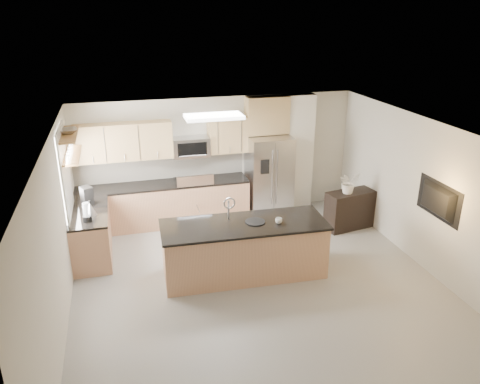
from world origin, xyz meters
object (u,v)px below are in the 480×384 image
object	(u,v)px
flower_vase	(349,177)
television	(434,201)
microwave	(191,147)
island	(244,249)
range	(194,201)
refrigerator	(269,176)
coffee_maker	(87,196)
credenza	(349,210)
cup	(279,221)
blender	(87,214)
platter	(255,222)
kettle	(90,209)
bowl	(68,130)

from	to	relation	value
flower_vase	television	bearing A→B (deg)	-74.74
microwave	island	bearing A→B (deg)	-79.52
range	television	bearing A→B (deg)	-41.64
refrigerator	coffee_maker	world-z (taller)	refrigerator
microwave	island	xyz separation A→B (m)	(0.46, -2.49, -1.15)
microwave	coffee_maker	xyz separation A→B (m)	(-2.09, -0.87, -0.55)
refrigerator	television	bearing A→B (deg)	-58.96
island	credenza	xyz separation A→B (m)	(2.61, 1.21, -0.08)
cup	television	world-z (taller)	television
refrigerator	blender	world-z (taller)	refrigerator
island	television	distance (m)	3.26
platter	refrigerator	bearing A→B (deg)	66.55
credenza	range	bearing A→B (deg)	149.49
microwave	kettle	world-z (taller)	microwave
island	credenza	bearing A→B (deg)	27.47
microwave	credenza	distance (m)	3.55
microwave	credenza	size ratio (longest dim) A/B	0.76
bowl	television	xyz separation A→B (m)	(5.76, -2.17, -1.04)
range	cup	size ratio (longest dim) A/B	9.79
blender	microwave	bearing A→B (deg)	38.31
kettle	blender	bearing A→B (deg)	-101.55
platter	bowl	world-z (taller)	bowl
island	television	xyz separation A→B (m)	(3.05, -0.75, 0.87)
microwave	refrigerator	xyz separation A→B (m)	(1.66, -0.17, -0.74)
credenza	television	size ratio (longest dim) A/B	0.93
cup	bowl	size ratio (longest dim) A/B	0.29
refrigerator	television	world-z (taller)	refrigerator
flower_vase	television	size ratio (longest dim) A/B	0.63
credenza	platter	size ratio (longest dim) A/B	2.96
refrigerator	blender	distance (m)	4.02
microwave	television	distance (m)	4.79
range	kettle	bearing A→B (deg)	-147.89
blender	television	distance (m)	5.82
range	credenza	distance (m)	3.28
microwave	flower_vase	xyz separation A→B (m)	(2.98, -1.31, -0.49)
island	blender	bearing A→B (deg)	163.98
credenza	bowl	world-z (taller)	bowl
cup	credenza	bearing A→B (deg)	33.38
kettle	flower_vase	bearing A→B (deg)	0.97
credenza	cup	bearing A→B (deg)	-156.53
coffee_maker	television	world-z (taller)	television
island	coffee_maker	distance (m)	3.09
island	bowl	distance (m)	3.60
island	platter	size ratio (longest dim) A/B	8.32
credenza	coffee_maker	xyz separation A→B (m)	(-5.17, 0.41, 0.68)
coffee_maker	television	bearing A→B (deg)	-23.00
range	flower_vase	world-z (taller)	flower_vase
credenza	flower_vase	distance (m)	0.75
range	platter	bearing A→B (deg)	-74.57
platter	bowl	size ratio (longest dim) A/B	0.84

